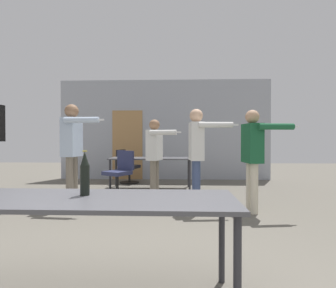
{
  "coord_description": "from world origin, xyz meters",
  "views": [
    {
      "loc": [
        0.41,
        -1.46,
        1.15
      ],
      "look_at": [
        0.25,
        2.58,
        1.1
      ],
      "focal_mm": 28.0,
      "sensor_mm": 36.0,
      "label": 1
    }
  ],
  "objects_px": {
    "person_right_polo": "(155,151)",
    "person_near_casual": "(253,150)",
    "office_chair_far_left": "(120,174)",
    "office_chair_far_right": "(127,168)",
    "person_far_watching": "(73,144)",
    "beer_bottle": "(85,174)",
    "person_left_plaid": "(197,148)"
  },
  "relations": [
    {
      "from": "office_chair_far_left",
      "to": "beer_bottle",
      "type": "distance_m",
      "value": 3.65
    },
    {
      "from": "person_near_casual",
      "to": "office_chair_far_left",
      "type": "distance_m",
      "value": 2.81
    },
    {
      "from": "office_chair_far_right",
      "to": "beer_bottle",
      "type": "xyz_separation_m",
      "value": [
        0.69,
        -5.13,
        0.48
      ]
    },
    {
      "from": "person_right_polo",
      "to": "beer_bottle",
      "type": "xyz_separation_m",
      "value": [
        -0.24,
        -3.27,
        -0.05
      ]
    },
    {
      "from": "person_left_plaid",
      "to": "beer_bottle",
      "type": "bearing_deg",
      "value": -27.08
    },
    {
      "from": "person_left_plaid",
      "to": "person_far_watching",
      "type": "relative_size",
      "value": 0.94
    },
    {
      "from": "person_right_polo",
      "to": "office_chair_far_right",
      "type": "bearing_deg",
      "value": -138.47
    },
    {
      "from": "office_chair_far_left",
      "to": "person_near_casual",
      "type": "bearing_deg",
      "value": -176.83
    },
    {
      "from": "person_near_casual",
      "to": "person_right_polo",
      "type": "bearing_deg",
      "value": -126.89
    },
    {
      "from": "person_left_plaid",
      "to": "person_right_polo",
      "type": "xyz_separation_m",
      "value": [
        -0.78,
        0.74,
        -0.08
      ]
    },
    {
      "from": "office_chair_far_right",
      "to": "beer_bottle",
      "type": "height_order",
      "value": "beer_bottle"
    },
    {
      "from": "office_chair_far_left",
      "to": "office_chair_far_right",
      "type": "bearing_deg",
      "value": -53.88
    },
    {
      "from": "person_left_plaid",
      "to": "person_far_watching",
      "type": "xyz_separation_m",
      "value": [
        -2.2,
        0.12,
        0.06
      ]
    },
    {
      "from": "office_chair_far_right",
      "to": "person_right_polo",
      "type": "bearing_deg",
      "value": 42.79
    },
    {
      "from": "person_right_polo",
      "to": "person_near_casual",
      "type": "bearing_deg",
      "value": 74.9
    },
    {
      "from": "person_right_polo",
      "to": "office_chair_far_right",
      "type": "distance_m",
      "value": 2.15
    },
    {
      "from": "person_far_watching",
      "to": "person_near_casual",
      "type": "xyz_separation_m",
      "value": [
        3.08,
        -0.34,
        -0.1
      ]
    },
    {
      "from": "office_chair_far_right",
      "to": "office_chair_far_left",
      "type": "distance_m",
      "value": 1.56
    },
    {
      "from": "person_near_casual",
      "to": "office_chair_far_right",
      "type": "height_order",
      "value": "person_near_casual"
    },
    {
      "from": "beer_bottle",
      "to": "person_near_casual",
      "type": "bearing_deg",
      "value": 50.52
    },
    {
      "from": "person_right_polo",
      "to": "person_near_casual",
      "type": "relative_size",
      "value": 0.96
    },
    {
      "from": "person_far_watching",
      "to": "person_right_polo",
      "type": "bearing_deg",
      "value": 117.49
    },
    {
      "from": "person_right_polo",
      "to": "office_chair_far_left",
      "type": "distance_m",
      "value": 0.98
    },
    {
      "from": "person_near_casual",
      "to": "office_chair_far_left",
      "type": "xyz_separation_m",
      "value": [
        -2.44,
        1.27,
        -0.56
      ]
    },
    {
      "from": "person_left_plaid",
      "to": "office_chair_far_right",
      "type": "xyz_separation_m",
      "value": [
        -1.71,
        2.6,
        -0.62
      ]
    },
    {
      "from": "person_near_casual",
      "to": "beer_bottle",
      "type": "height_order",
      "value": "person_near_casual"
    },
    {
      "from": "person_far_watching",
      "to": "beer_bottle",
      "type": "relative_size",
      "value": 5.35
    },
    {
      "from": "office_chair_far_left",
      "to": "person_right_polo",
      "type": "bearing_deg",
      "value": -170.88
    },
    {
      "from": "person_far_watching",
      "to": "person_near_casual",
      "type": "height_order",
      "value": "person_far_watching"
    },
    {
      "from": "person_right_polo",
      "to": "beer_bottle",
      "type": "height_order",
      "value": "person_right_polo"
    },
    {
      "from": "office_chair_far_right",
      "to": "person_far_watching",
      "type": "bearing_deg",
      "value": 5.09
    },
    {
      "from": "person_left_plaid",
      "to": "beer_bottle",
      "type": "height_order",
      "value": "person_left_plaid"
    }
  ]
}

